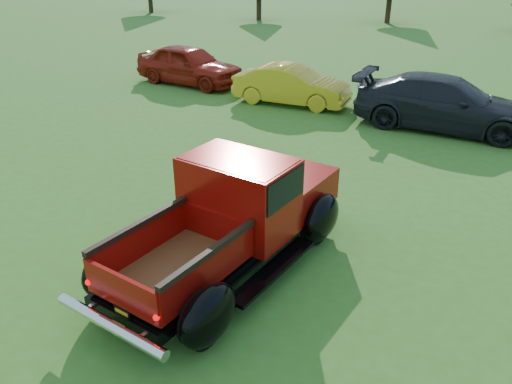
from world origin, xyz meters
TOP-DOWN VIEW (x-y plane):
  - ground at (0.00, 0.00)m, footprint 120.00×120.00m
  - pickup_truck at (-0.37, -0.09)m, footprint 3.13×5.22m
  - show_car_red at (-7.20, 10.28)m, footprint 4.60×2.49m
  - show_car_yellow at (-2.63, 9.15)m, footprint 3.94×1.45m
  - show_car_grey at (2.33, 8.45)m, footprint 5.38×2.56m

SIDE VIEW (x-z plane):
  - ground at x=0.00m, z-range 0.00..0.00m
  - show_car_yellow at x=-2.63m, z-range 0.00..1.29m
  - show_car_red at x=-7.20m, z-range 0.00..1.49m
  - show_car_grey at x=2.33m, z-range 0.00..1.51m
  - pickup_truck at x=-0.37m, z-range -0.05..1.79m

